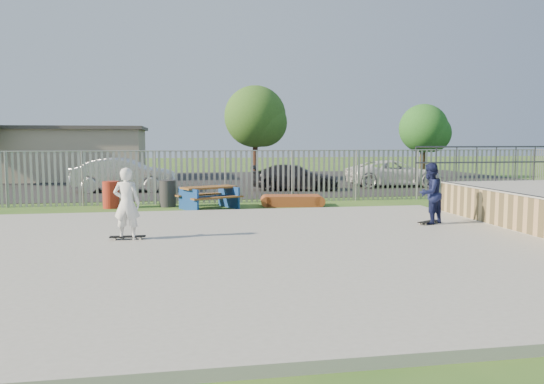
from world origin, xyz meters
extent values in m
plane|color=#2F5D20|center=(0.00, 0.00, 0.00)|extent=(120.00, 120.00, 0.00)
cube|color=gray|center=(0.00, 0.00, 0.07)|extent=(15.00, 12.00, 0.15)
cylinder|color=#383A3F|center=(7.52, 1.00, 1.08)|extent=(0.06, 7.00, 0.06)
cube|color=brown|center=(0.29, 7.34, 0.76)|extent=(2.01, 1.43, 0.06)
cube|color=brown|center=(0.54, 6.76, 0.46)|extent=(1.84, 1.03, 0.05)
cube|color=brown|center=(0.03, 7.91, 0.46)|extent=(1.84, 1.03, 0.05)
cube|color=navy|center=(0.29, 7.34, 0.39)|extent=(2.12, 2.02, 0.77)
cube|color=brown|center=(3.34, 7.73, 0.19)|extent=(2.03, 1.19, 0.38)
cylinder|color=#9E2718|center=(-3.12, 8.22, 0.48)|extent=(0.57, 0.57, 0.95)
cylinder|color=#2A2A2D|center=(-1.15, 8.28, 0.48)|extent=(0.57, 0.57, 0.96)
cube|color=black|center=(0.00, 19.00, 0.01)|extent=(40.00, 18.00, 0.02)
imported|color=silver|center=(-3.23, 14.14, 0.80)|extent=(4.82, 1.96, 1.55)
imported|color=black|center=(4.68, 13.52, 0.62)|extent=(4.42, 2.50, 1.21)
imported|color=white|center=(10.14, 14.58, 0.69)|extent=(4.87, 2.32, 1.34)
cube|color=#B5A88B|center=(-8.00, 23.00, 1.50)|extent=(10.00, 6.00, 3.00)
cube|color=#4C4742|center=(-8.00, 23.00, 3.10)|extent=(10.40, 6.40, 0.20)
cylinder|color=#392117|center=(3.68, 19.80, 1.61)|extent=(0.31, 0.31, 3.22)
sphere|color=#2F561D|center=(3.68, 19.80, 3.76)|extent=(3.60, 3.60, 3.60)
cylinder|color=#42311A|center=(14.10, 19.60, 1.33)|extent=(0.32, 0.32, 2.66)
sphere|color=#23591E|center=(14.10, 19.60, 3.11)|extent=(2.98, 2.98, 2.98)
cube|color=black|center=(5.92, 2.13, 0.21)|extent=(0.79, 0.59, 0.02)
cube|color=black|center=(-1.89, 1.20, 0.21)|extent=(0.80, 0.22, 0.02)
imported|color=#141940|center=(5.92, 2.13, 0.97)|extent=(1.01, 0.95, 1.64)
imported|color=white|center=(-1.89, 1.20, 0.97)|extent=(0.67, 0.50, 1.64)
camera|label=1|loc=(-0.68, -11.10, 2.42)|focal=35.00mm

